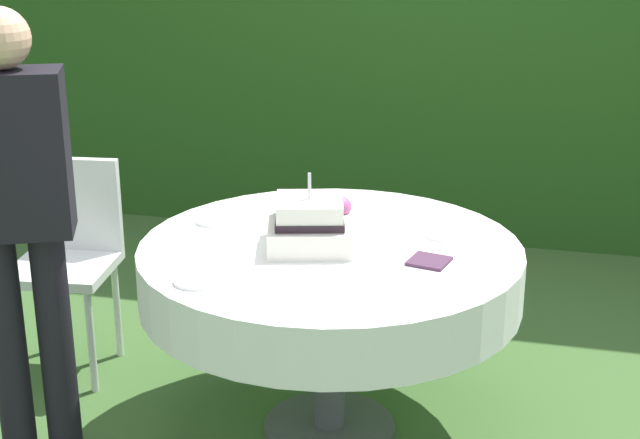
{
  "coord_description": "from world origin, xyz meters",
  "views": [
    {
      "loc": [
        0.72,
        -3.04,
        1.92
      ],
      "look_at": [
        -0.03,
        -0.02,
        0.84
      ],
      "focal_mm": 52.68,
      "sensor_mm": 36.0,
      "label": 1
    }
  ],
  "objects_px": {
    "serving_plate_far": "(211,222)",
    "serving_plate_left": "(196,281)",
    "garden_chair": "(68,245)",
    "standing_person": "(18,211)",
    "wedding_cake": "(311,224)",
    "cake_table": "(330,273)",
    "napkin_stack": "(429,261)",
    "serving_plate_near": "(439,235)"
  },
  "relations": [
    {
      "from": "serving_plate_far",
      "to": "serving_plate_left",
      "type": "xyz_separation_m",
      "value": [
        0.15,
        -0.56,
        0.0
      ]
    },
    {
      "from": "garden_chair",
      "to": "standing_person",
      "type": "bearing_deg",
      "value": -72.32
    },
    {
      "from": "garden_chair",
      "to": "wedding_cake",
      "type": "bearing_deg",
      "value": -14.67
    },
    {
      "from": "cake_table",
      "to": "standing_person",
      "type": "bearing_deg",
      "value": -156.89
    },
    {
      "from": "standing_person",
      "to": "garden_chair",
      "type": "bearing_deg",
      "value": 107.68
    },
    {
      "from": "cake_table",
      "to": "wedding_cake",
      "type": "xyz_separation_m",
      "value": [
        -0.06,
        -0.03,
        0.19
      ]
    },
    {
      "from": "wedding_cake",
      "to": "standing_person",
      "type": "distance_m",
      "value": 0.99
    },
    {
      "from": "garden_chair",
      "to": "napkin_stack",
      "type": "bearing_deg",
      "value": -12.62
    },
    {
      "from": "serving_plate_far",
      "to": "napkin_stack",
      "type": "relative_size",
      "value": 0.85
    },
    {
      "from": "serving_plate_far",
      "to": "napkin_stack",
      "type": "distance_m",
      "value": 0.88
    },
    {
      "from": "cake_table",
      "to": "wedding_cake",
      "type": "height_order",
      "value": "wedding_cake"
    },
    {
      "from": "serving_plate_left",
      "to": "garden_chair",
      "type": "bearing_deg",
      "value": 140.41
    },
    {
      "from": "serving_plate_far",
      "to": "garden_chair",
      "type": "height_order",
      "value": "garden_chair"
    },
    {
      "from": "serving_plate_far",
      "to": "garden_chair",
      "type": "relative_size",
      "value": 0.12
    },
    {
      "from": "serving_plate_near",
      "to": "standing_person",
      "type": "bearing_deg",
      "value": -156.0
    },
    {
      "from": "cake_table",
      "to": "napkin_stack",
      "type": "relative_size",
      "value": 10.67
    },
    {
      "from": "wedding_cake",
      "to": "napkin_stack",
      "type": "distance_m",
      "value": 0.44
    },
    {
      "from": "garden_chair",
      "to": "standing_person",
      "type": "xyz_separation_m",
      "value": [
        0.22,
        -0.68,
        0.39
      ]
    },
    {
      "from": "cake_table",
      "to": "serving_plate_far",
      "type": "distance_m",
      "value": 0.52
    },
    {
      "from": "serving_plate_near",
      "to": "napkin_stack",
      "type": "height_order",
      "value": "same"
    },
    {
      "from": "cake_table",
      "to": "serving_plate_near",
      "type": "xyz_separation_m",
      "value": [
        0.36,
        0.18,
        0.11
      ]
    },
    {
      "from": "standing_person",
      "to": "serving_plate_near",
      "type": "bearing_deg",
      "value": 24.0
    },
    {
      "from": "napkin_stack",
      "to": "garden_chair",
      "type": "height_order",
      "value": "garden_chair"
    },
    {
      "from": "napkin_stack",
      "to": "standing_person",
      "type": "relative_size",
      "value": 0.08
    },
    {
      "from": "napkin_stack",
      "to": "cake_table",
      "type": "bearing_deg",
      "value": 167.34
    },
    {
      "from": "serving_plate_left",
      "to": "garden_chair",
      "type": "xyz_separation_m",
      "value": [
        -0.85,
        0.7,
        -0.21
      ]
    },
    {
      "from": "napkin_stack",
      "to": "garden_chair",
      "type": "bearing_deg",
      "value": 167.38
    },
    {
      "from": "serving_plate_near",
      "to": "serving_plate_left",
      "type": "relative_size",
      "value": 0.7
    },
    {
      "from": "serving_plate_near",
      "to": "serving_plate_far",
      "type": "height_order",
      "value": "same"
    },
    {
      "from": "cake_table",
      "to": "serving_plate_left",
      "type": "relative_size",
      "value": 9.45
    },
    {
      "from": "serving_plate_left",
      "to": "napkin_stack",
      "type": "height_order",
      "value": "same"
    },
    {
      "from": "serving_plate_left",
      "to": "standing_person",
      "type": "height_order",
      "value": "standing_person"
    },
    {
      "from": "wedding_cake",
      "to": "serving_plate_near",
      "type": "relative_size",
      "value": 3.5
    },
    {
      "from": "standing_person",
      "to": "serving_plate_far",
      "type": "bearing_deg",
      "value": 48.35
    },
    {
      "from": "serving_plate_left",
      "to": "napkin_stack",
      "type": "relative_size",
      "value": 1.13
    },
    {
      "from": "standing_person",
      "to": "serving_plate_left",
      "type": "bearing_deg",
      "value": -1.92
    },
    {
      "from": "napkin_stack",
      "to": "standing_person",
      "type": "height_order",
      "value": "standing_person"
    },
    {
      "from": "cake_table",
      "to": "serving_plate_near",
      "type": "bearing_deg",
      "value": 26.32
    },
    {
      "from": "cake_table",
      "to": "napkin_stack",
      "type": "xyz_separation_m",
      "value": [
        0.36,
        -0.08,
        0.11
      ]
    },
    {
      "from": "wedding_cake",
      "to": "garden_chair",
      "type": "height_order",
      "value": "wedding_cake"
    },
    {
      "from": "serving_plate_far",
      "to": "napkin_stack",
      "type": "xyz_separation_m",
      "value": [
        0.86,
        -0.2,
        -0.0
      ]
    },
    {
      "from": "serving_plate_near",
      "to": "standing_person",
      "type": "xyz_separation_m",
      "value": [
        -1.33,
        -0.59,
        0.18
      ]
    }
  ]
}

